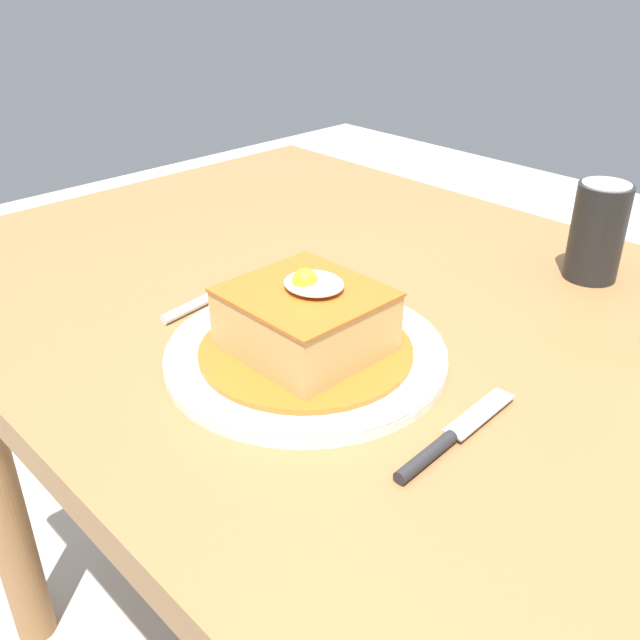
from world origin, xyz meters
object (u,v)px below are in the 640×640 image
Objects in this scene: knife at (443,443)px; soda_can at (597,232)px; fork at (202,302)px; main_plate at (306,353)px.

soda_can is at bearing 101.42° from knife.
fork is at bearing 179.00° from knife.
knife is at bearing -3.96° from main_plate.
main_plate is 0.19m from knife.
soda_can reaches higher than knife.
fork is 0.86× the size of knife.
main_plate is 2.04× the size of fork.
main_plate is at bearing -104.38° from soda_can.
fork is at bearing -124.27° from soda_can.
knife is (0.36, -0.01, 0.00)m from fork.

